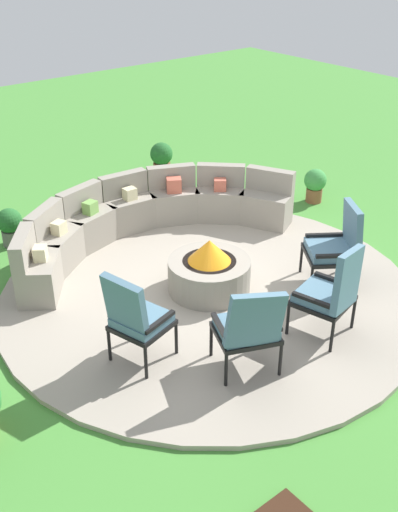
# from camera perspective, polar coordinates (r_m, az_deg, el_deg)

# --- Properties ---
(ground_plane) EXTENTS (24.00, 24.00, 0.00)m
(ground_plane) POSITION_cam_1_polar(r_m,az_deg,el_deg) (7.58, 0.95, -3.55)
(ground_plane) COLOR #478C38
(patio_circle) EXTENTS (5.18, 5.18, 0.06)m
(patio_circle) POSITION_cam_1_polar(r_m,az_deg,el_deg) (7.56, 0.95, -3.36)
(patio_circle) COLOR #9E9384
(patio_circle) RESTS_ON ground_plane
(fire_pit) EXTENTS (1.02, 1.02, 0.69)m
(fire_pit) POSITION_cam_1_polar(r_m,az_deg,el_deg) (7.41, 0.97, -1.42)
(fire_pit) COLOR gray
(fire_pit) RESTS_ON patio_circle
(curved_stone_bench) EXTENTS (4.29, 1.84, 0.83)m
(curved_stone_bench) POSITION_cam_1_polar(r_m,az_deg,el_deg) (8.61, -5.29, 3.55)
(curved_stone_bench) COLOR gray
(curved_stone_bench) RESTS_ON patio_circle
(lounge_chair_front_left) EXTENTS (0.69, 0.66, 1.09)m
(lounge_chair_front_left) POSITION_cam_1_polar(r_m,az_deg,el_deg) (6.10, -6.02, -5.71)
(lounge_chair_front_left) COLOR black
(lounge_chair_front_left) RESTS_ON patio_circle
(lounge_chair_front_right) EXTENTS (0.77, 0.74, 1.03)m
(lounge_chair_front_right) POSITION_cam_1_polar(r_m,az_deg,el_deg) (5.98, 4.78, -6.68)
(lounge_chair_front_right) COLOR black
(lounge_chair_front_right) RESTS_ON patio_circle
(lounge_chair_back_left) EXTENTS (0.71, 0.71, 1.12)m
(lounge_chair_back_left) POSITION_cam_1_polar(r_m,az_deg,el_deg) (6.62, 12.49, -3.26)
(lounge_chair_back_left) COLOR black
(lounge_chair_back_left) RESTS_ON patio_circle
(lounge_chair_back_right) EXTENTS (0.83, 0.84, 1.08)m
(lounge_chair_back_right) POSITION_cam_1_polar(r_m,az_deg,el_deg) (7.61, 13.02, 1.12)
(lounge_chair_back_right) COLOR black
(lounge_chair_back_right) RESTS_ON patio_circle
(potted_plant_1) EXTENTS (0.37, 0.37, 0.56)m
(potted_plant_1) POSITION_cam_1_polar(r_m,az_deg,el_deg) (10.14, 10.93, 6.73)
(potted_plant_1) COLOR brown
(potted_plant_1) RESTS_ON ground_plane
(potted_plant_2) EXTENTS (0.36, 0.36, 0.56)m
(potted_plant_2) POSITION_cam_1_polar(r_m,az_deg,el_deg) (8.97, -17.46, 2.82)
(potted_plant_2) COLOR #605B56
(potted_plant_2) RESTS_ON ground_plane
(potted_plant_3) EXTENTS (0.40, 0.40, 0.66)m
(potted_plant_3) POSITION_cam_1_polar(r_m,az_deg,el_deg) (10.93, -3.56, 9.19)
(potted_plant_3) COLOR brown
(potted_plant_3) RESTS_ON ground_plane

